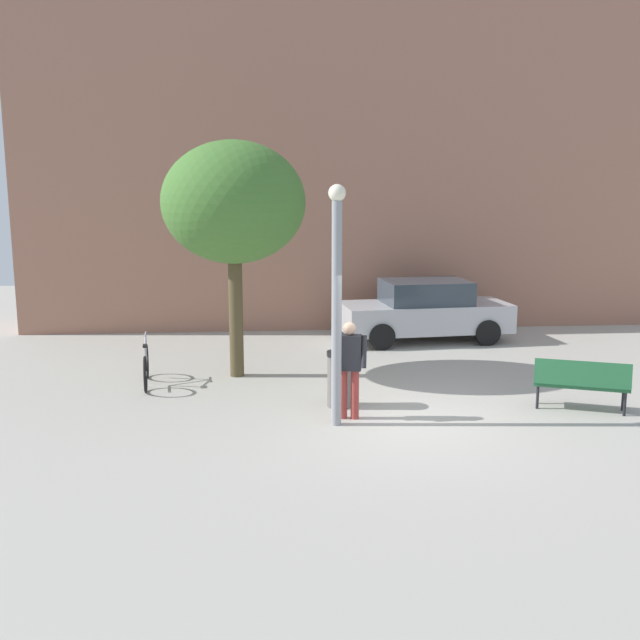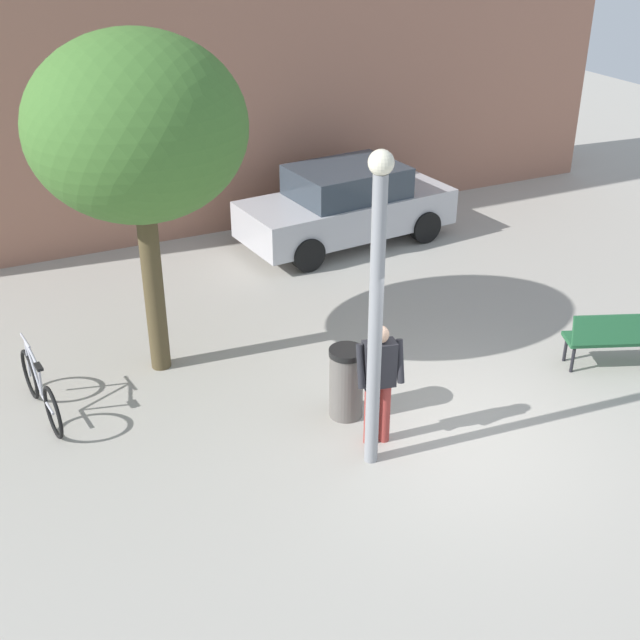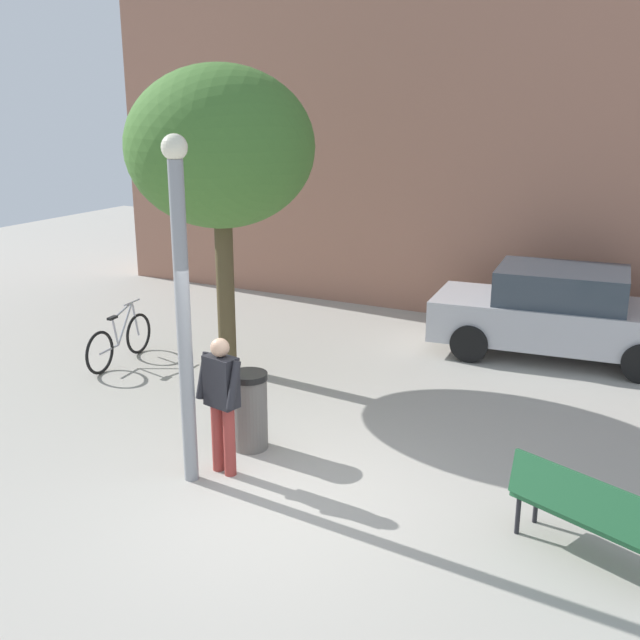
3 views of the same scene
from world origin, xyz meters
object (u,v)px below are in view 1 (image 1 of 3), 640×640
at_px(park_bench, 582,381).
at_px(bicycle_silver, 146,366).
at_px(trash_bin, 340,379).
at_px(parked_car_silver, 425,311).
at_px(person_by_lamppost, 349,363).
at_px(plaza_tree, 234,203).
at_px(lamppost, 337,295).

bearing_deg(park_bench, bicycle_silver, 162.99).
bearing_deg(trash_bin, parked_car_silver, 62.74).
relative_size(person_by_lamppost, parked_car_silver, 0.38).
bearing_deg(plaza_tree, park_bench, -25.99).
height_order(park_bench, trash_bin, trash_bin).
bearing_deg(park_bench, plaza_tree, 154.01).
xyz_separation_m(park_bench, trash_bin, (-4.18, 0.64, -0.04)).
xyz_separation_m(lamppost, bicycle_silver, (-3.49, 2.77, -1.80)).
xyz_separation_m(person_by_lamppost, trash_bin, (-0.08, 0.71, -0.46)).
distance_m(park_bench, parked_car_silver, 6.23).
xyz_separation_m(bicycle_silver, parked_car_silver, (6.46, 3.67, 0.39)).
distance_m(park_bench, trash_bin, 4.23).
height_order(person_by_lamppost, bicycle_silver, person_by_lamppost).
relative_size(park_bench, bicycle_silver, 0.92).
bearing_deg(trash_bin, person_by_lamppost, -83.83).
relative_size(lamppost, park_bench, 2.37).
bearing_deg(person_by_lamppost, plaza_tree, 122.99).
bearing_deg(person_by_lamppost, trash_bin, 96.17).
bearing_deg(bicycle_silver, park_bench, -17.01).
distance_m(park_bench, bicycle_silver, 8.20).
bearing_deg(plaza_tree, bicycle_silver, -162.52).
xyz_separation_m(park_bench, bicycle_silver, (-7.84, 2.40, -0.16)).
bearing_deg(park_bench, parked_car_silver, 102.84).
distance_m(person_by_lamppost, parked_car_silver, 6.71).
height_order(lamppost, bicycle_silver, lamppost).
bearing_deg(plaza_tree, person_by_lamppost, -57.01).
height_order(person_by_lamppost, park_bench, person_by_lamppost).
relative_size(person_by_lamppost, plaza_tree, 0.35).
height_order(person_by_lamppost, trash_bin, person_by_lamppost).
xyz_separation_m(plaza_tree, bicycle_silver, (-1.78, -0.56, -3.17)).
relative_size(plaza_tree, bicycle_silver, 2.66).
bearing_deg(parked_car_silver, trash_bin, -117.26).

